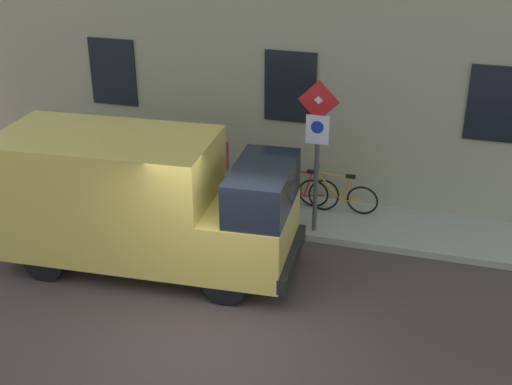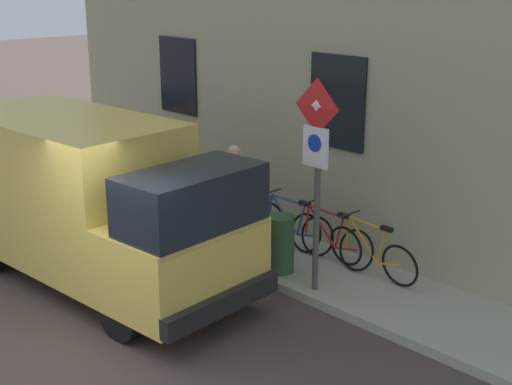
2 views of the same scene
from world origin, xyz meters
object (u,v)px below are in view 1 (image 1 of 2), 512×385
object	(u,v)px
delivery_van	(142,200)
pedestrian	(218,168)
bicycle_red	(299,190)
sign_post_stacked	(317,137)
litter_bin	(277,203)
bicycle_blue	(262,186)
bicycle_orange	(337,195)

from	to	relation	value
delivery_van	pedestrian	bearing A→B (deg)	71.81
pedestrian	bicycle_red	bearing A→B (deg)	-143.37
sign_post_stacked	litter_bin	xyz separation A→B (m)	(0.14, 0.81, -1.56)
litter_bin	bicycle_blue	bearing A→B (deg)	32.47
bicycle_blue	pedestrian	size ratio (longest dim) A/B	1.00
delivery_van	bicycle_red	size ratio (longest dim) A/B	3.19
bicycle_orange	bicycle_blue	distance (m)	1.64
delivery_van	bicycle_red	distance (m)	3.77
bicycle_orange	bicycle_red	world-z (taller)	same
sign_post_stacked	bicycle_red	size ratio (longest dim) A/B	1.74
sign_post_stacked	bicycle_orange	size ratio (longest dim) A/B	1.74
pedestrian	litter_bin	distance (m)	1.46
sign_post_stacked	litter_bin	distance (m)	1.76
sign_post_stacked	litter_bin	world-z (taller)	sign_post_stacked
sign_post_stacked	delivery_van	world-z (taller)	sign_post_stacked
bicycle_orange	bicycle_red	xyz separation A→B (m)	(-0.00, 0.82, 0.00)
sign_post_stacked	bicycle_blue	world-z (taller)	sign_post_stacked
sign_post_stacked	bicycle_orange	xyz separation A→B (m)	(1.01, -0.28, -1.64)
bicycle_red	litter_bin	distance (m)	0.92
bicycle_blue	litter_bin	distance (m)	1.04
bicycle_orange	pedestrian	distance (m)	2.56
pedestrian	bicycle_blue	bearing A→B (deg)	-126.82
sign_post_stacked	pedestrian	distance (m)	2.45
bicycle_red	bicycle_blue	bearing A→B (deg)	0.15
pedestrian	bicycle_orange	bearing A→B (deg)	-149.77
bicycle_orange	bicycle_blue	xyz separation A→B (m)	(-0.00, 1.64, 0.00)
bicycle_red	pedestrian	size ratio (longest dim) A/B	0.99
bicycle_red	bicycle_orange	bearing A→B (deg)	-179.85
delivery_van	bicycle_blue	world-z (taller)	delivery_van
delivery_van	pedestrian	distance (m)	2.44
delivery_van	bicycle_blue	size ratio (longest dim) A/B	3.18
bicycle_blue	bicycle_red	bearing A→B (deg)	177.12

